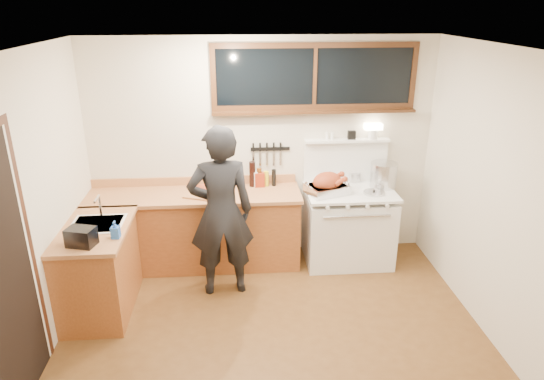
{
  "coord_description": "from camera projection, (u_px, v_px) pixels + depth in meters",
  "views": [
    {
      "loc": [
        -0.31,
        -3.71,
        2.94
      ],
      "look_at": [
        0.05,
        0.85,
        1.15
      ],
      "focal_mm": 32.0,
      "sensor_mm": 36.0,
      "label": 1
    }
  ],
  "objects": [
    {
      "name": "roast_turkey",
      "position": [
        328.0,
        185.0,
        5.47
      ],
      "size": [
        0.53,
        0.46,
        0.25
      ],
      "color": "silver",
      "rests_on": "vintage_stove"
    },
    {
      "name": "stockpot",
      "position": [
        384.0,
        175.0,
        5.66
      ],
      "size": [
        0.36,
        0.36,
        0.29
      ],
      "color": "silver",
      "rests_on": "vintage_stove"
    },
    {
      "name": "counter_back",
      "position": [
        196.0,
        229.0,
        5.66
      ],
      "size": [
        2.44,
        0.64,
        1.0
      ],
      "color": "brown",
      "rests_on": "ground"
    },
    {
      "name": "cutting_board",
      "position": [
        204.0,
        191.0,
        5.42
      ],
      "size": [
        0.47,
        0.42,
        0.14
      ],
      "color": "#B27446",
      "rests_on": "counter_back"
    },
    {
      "name": "sink_unit",
      "position": [
        98.0,
        229.0,
        4.76
      ],
      "size": [
        0.5,
        0.45,
        0.37
      ],
      "color": "white",
      "rests_on": "counter_left"
    },
    {
      "name": "toaster",
      "position": [
        81.0,
        237.0,
        4.3
      ],
      "size": [
        0.28,
        0.23,
        0.17
      ],
      "color": "black",
      "rests_on": "counter_left"
    },
    {
      "name": "pitcher",
      "position": [
        255.0,
        179.0,
        5.7
      ],
      "size": [
        0.11,
        0.11,
        0.18
      ],
      "color": "white",
      "rests_on": "counter_back"
    },
    {
      "name": "soap_bottle",
      "position": [
        115.0,
        230.0,
        4.44
      ],
      "size": [
        0.08,
        0.08,
        0.17
      ],
      "color": "blue",
      "rests_on": "counter_left"
    },
    {
      "name": "vintage_stove",
      "position": [
        348.0,
        224.0,
        5.75
      ],
      "size": [
        1.02,
        0.74,
        1.61
      ],
      "color": "white",
      "rests_on": "ground"
    },
    {
      "name": "ground_plane",
      "position": [
        274.0,
        338.0,
        4.54
      ],
      "size": [
        4.0,
        3.5,
        0.02
      ],
      "primitive_type": "cube",
      "color": "#533215"
    },
    {
      "name": "saucepan",
      "position": [
        354.0,
        177.0,
        5.85
      ],
      "size": [
        0.15,
        0.27,
        0.11
      ],
      "color": "silver",
      "rests_on": "vintage_stove"
    },
    {
      "name": "knife_strip",
      "position": [
        269.0,
        150.0,
        5.67
      ],
      "size": [
        0.46,
        0.03,
        0.28
      ],
      "color": "black",
      "rests_on": "room_shell"
    },
    {
      "name": "coffee_tin",
      "position": [
        260.0,
        180.0,
        5.68
      ],
      "size": [
        0.11,
        0.09,
        0.17
      ],
      "color": "maroon",
      "rests_on": "counter_back"
    },
    {
      "name": "pot_lid",
      "position": [
        374.0,
        193.0,
        5.49
      ],
      "size": [
        0.27,
        0.27,
        0.04
      ],
      "color": "silver",
      "rests_on": "vintage_stove"
    },
    {
      "name": "room_shell",
      "position": [
        274.0,
        171.0,
        3.94
      ],
      "size": [
        4.1,
        3.6,
        2.65
      ],
      "color": "beige",
      "rests_on": "ground"
    },
    {
      "name": "man",
      "position": [
        221.0,
        212.0,
        4.96
      ],
      "size": [
        0.71,
        0.51,
        1.84
      ],
      "color": "black",
      "rests_on": "ground"
    },
    {
      "name": "left_doorway",
      "position": [
        5.0,
        277.0,
        3.48
      ],
      "size": [
        0.02,
        1.04,
        2.17
      ],
      "color": "black",
      "rests_on": "ground"
    },
    {
      "name": "back_window",
      "position": [
        315.0,
        85.0,
        5.43
      ],
      "size": [
        2.32,
        0.13,
        0.77
      ],
      "color": "black",
      "rests_on": "room_shell"
    },
    {
      "name": "counter_left",
      "position": [
        99.0,
        268.0,
        4.83
      ],
      "size": [
        0.64,
        1.09,
        0.9
      ],
      "color": "brown",
      "rests_on": "ground"
    },
    {
      "name": "bottle_cluster",
      "position": [
        260.0,
        176.0,
        5.68
      ],
      "size": [
        0.31,
        0.07,
        0.3
      ],
      "color": "black",
      "rests_on": "counter_back"
    }
  ]
}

